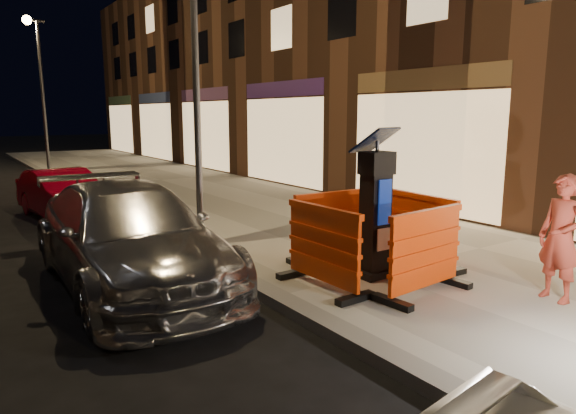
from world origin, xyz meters
TOP-DOWN VIEW (x-y plane):
  - ground_plane at (0.00, 0.00)m, footprint 120.00×120.00m
  - sidewalk at (3.00, 0.00)m, footprint 6.00×60.00m
  - kerb at (0.00, 0.00)m, footprint 0.30×60.00m
  - parking_kiosk at (1.59, -0.08)m, footprint 0.65×0.65m
  - barrier_front at (1.59, -1.03)m, footprint 1.51×0.73m
  - barrier_back at (1.59, 0.87)m, footprint 1.49×0.68m
  - barrier_kerbside at (0.64, -0.08)m, footprint 0.65×1.48m
  - barrier_bldgside at (2.54, -0.08)m, footprint 0.66×1.48m
  - car_silver at (-1.35, 1.99)m, footprint 2.19×5.13m
  - car_red at (-1.13, 7.75)m, footprint 1.70×3.72m
  - man at (2.83, -2.13)m, footprint 0.46×0.64m
  - street_lamp_mid at (0.25, 3.00)m, footprint 0.12×0.12m
  - street_lamp_far at (0.25, 18.00)m, footprint 0.12×0.12m

SIDE VIEW (x-z plane):
  - ground_plane at x=0.00m, z-range 0.00..0.00m
  - car_silver at x=-1.35m, z-range -0.74..0.74m
  - car_red at x=-1.13m, z-range -0.59..0.59m
  - sidewalk at x=3.00m, z-range 0.00..0.15m
  - kerb at x=0.00m, z-range 0.00..0.15m
  - barrier_front at x=1.59m, z-range 0.15..1.29m
  - barrier_back at x=1.59m, z-range 0.15..1.29m
  - barrier_kerbside at x=0.64m, z-range 0.15..1.29m
  - barrier_bldgside at x=2.54m, z-range 0.15..1.29m
  - man at x=2.83m, z-range 0.15..1.78m
  - parking_kiosk at x=1.59m, z-range 0.15..2.19m
  - street_lamp_mid at x=0.25m, z-range 0.15..6.15m
  - street_lamp_far at x=0.25m, z-range 0.15..6.15m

